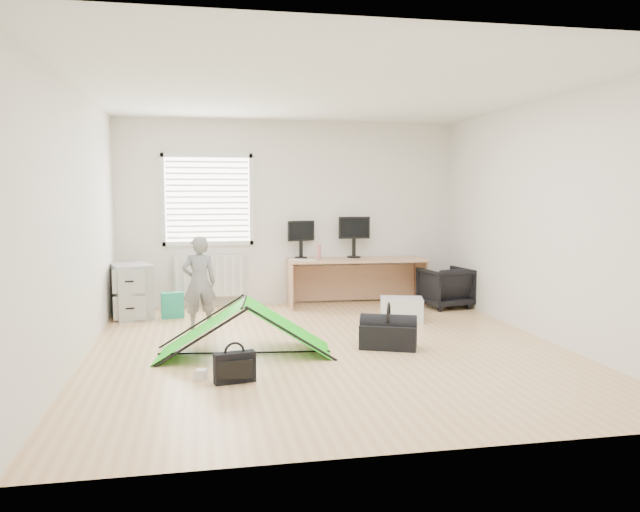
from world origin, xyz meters
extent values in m
plane|color=tan|center=(0.00, 0.00, 0.00)|extent=(5.50, 5.50, 0.00)
cube|color=silver|center=(0.00, 2.75, 1.35)|extent=(5.00, 0.02, 2.70)
cube|color=silver|center=(-1.20, 2.71, 1.55)|extent=(1.20, 0.06, 1.20)
cube|color=silver|center=(-1.20, 2.67, 0.45)|extent=(1.00, 0.12, 0.60)
cube|color=tan|center=(0.93, 2.38, 0.34)|extent=(2.04, 0.73, 0.69)
cube|color=#A3A5A8|center=(-2.22, 2.06, 0.36)|extent=(0.62, 0.72, 0.72)
cube|color=black|center=(0.14, 2.60, 0.89)|extent=(0.43, 0.23, 0.41)
cube|color=black|center=(0.93, 2.55, 0.91)|extent=(0.47, 0.11, 0.45)
cube|color=beige|center=(0.12, 2.32, 0.69)|extent=(0.42, 0.25, 0.02)
cylinder|color=#BD6A71|center=(0.37, 2.40, 0.80)|extent=(0.07, 0.07, 0.22)
imported|color=black|center=(2.14, 1.96, 0.29)|extent=(0.73, 0.74, 0.58)
imported|color=slate|center=(-1.34, 1.21, 0.57)|extent=(0.45, 0.34, 1.13)
cube|color=silver|center=(1.23, 1.18, 0.15)|extent=(0.62, 0.50, 0.30)
cube|color=#1E9570|center=(-1.69, 1.93, 0.17)|extent=(0.30, 0.17, 0.34)
cube|color=black|center=(-1.04, -1.04, 0.14)|extent=(0.38, 0.18, 0.27)
cube|color=silver|center=(-1.33, -0.90, 0.05)|extent=(0.12, 0.12, 0.09)
cube|color=black|center=(0.64, -0.14, 0.13)|extent=(0.67, 0.51, 0.26)
camera|label=1|loc=(-1.31, -6.42, 1.68)|focal=35.00mm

